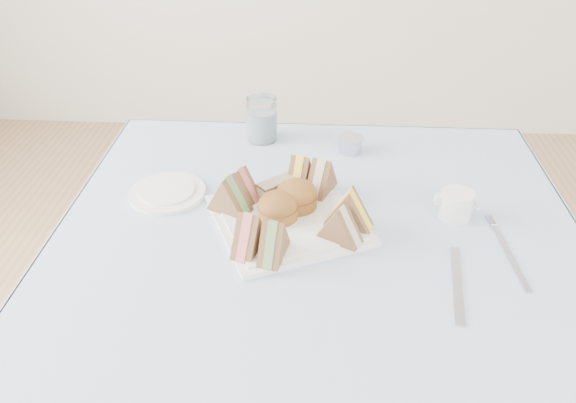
# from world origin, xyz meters

# --- Properties ---
(table) EXTENTS (0.90, 0.90, 0.74)m
(table) POSITION_xyz_m (0.00, 0.00, 0.37)
(table) COLOR brown
(table) RESTS_ON floor
(tablecloth) EXTENTS (1.02, 1.02, 0.01)m
(tablecloth) POSITION_xyz_m (0.00, 0.00, 0.74)
(tablecloth) COLOR #A0B5E2
(tablecloth) RESTS_ON table
(serving_plate) EXTENTS (0.36, 0.36, 0.01)m
(serving_plate) POSITION_xyz_m (-0.06, 0.07, 0.75)
(serving_plate) COLOR white
(serving_plate) RESTS_ON tablecloth
(sandwich_fl_a) EXTENTS (0.07, 0.10, 0.08)m
(sandwich_fl_a) POSITION_xyz_m (-0.12, -0.03, 0.80)
(sandwich_fl_a) COLOR brown
(sandwich_fl_a) RESTS_ON serving_plate
(sandwich_fl_b) EXTENTS (0.06, 0.09, 0.08)m
(sandwich_fl_b) POSITION_xyz_m (-0.08, -0.05, 0.80)
(sandwich_fl_b) COLOR brown
(sandwich_fl_b) RESTS_ON serving_plate
(sandwich_fr_a) EXTENTS (0.10, 0.07, 0.08)m
(sandwich_fr_a) POSITION_xyz_m (0.06, 0.05, 0.80)
(sandwich_fr_a) COLOR brown
(sandwich_fr_a) RESTS_ON serving_plate
(sandwich_fr_b) EXTENTS (0.09, 0.07, 0.07)m
(sandwich_fr_b) POSITION_xyz_m (0.04, 0.00, 0.79)
(sandwich_fr_b) COLOR brown
(sandwich_fr_b) RESTS_ON serving_plate
(sandwich_bl_a) EXTENTS (0.10, 0.08, 0.08)m
(sandwich_bl_a) POSITION_xyz_m (-0.18, 0.09, 0.80)
(sandwich_bl_a) COLOR brown
(sandwich_bl_a) RESTS_ON serving_plate
(sandwich_bl_b) EXTENTS (0.09, 0.07, 0.07)m
(sandwich_bl_b) POSITION_xyz_m (-0.16, 0.13, 0.79)
(sandwich_bl_b) COLOR brown
(sandwich_bl_b) RESTS_ON serving_plate
(sandwich_br_a) EXTENTS (0.07, 0.10, 0.08)m
(sandwich_br_a) POSITION_xyz_m (0.00, 0.17, 0.80)
(sandwich_br_a) COLOR brown
(sandwich_br_a) RESTS_ON serving_plate
(sandwich_br_b) EXTENTS (0.06, 0.09, 0.08)m
(sandwich_br_b) POSITION_xyz_m (-0.04, 0.18, 0.80)
(sandwich_br_b) COLOR brown
(sandwich_br_b) RESTS_ON serving_plate
(scone_left) EXTENTS (0.10, 0.10, 0.05)m
(scone_left) POSITION_xyz_m (-0.08, 0.06, 0.78)
(scone_left) COLOR brown
(scone_left) RESTS_ON serving_plate
(scone_right) EXTENTS (0.12, 0.12, 0.06)m
(scone_right) POSITION_xyz_m (-0.05, 0.10, 0.79)
(scone_right) COLOR brown
(scone_right) RESTS_ON serving_plate
(pastry_slice) EXTENTS (0.08, 0.08, 0.04)m
(pastry_slice) POSITION_xyz_m (-0.09, 0.14, 0.78)
(pastry_slice) COLOR #C7B890
(pastry_slice) RESTS_ON serving_plate
(side_plate) EXTENTS (0.20, 0.20, 0.01)m
(side_plate) POSITION_xyz_m (-0.32, 0.15, 0.75)
(side_plate) COLOR white
(side_plate) RESTS_ON tablecloth
(water_glass) EXTENTS (0.09, 0.09, 0.11)m
(water_glass) POSITION_xyz_m (-0.14, 0.42, 0.80)
(water_glass) COLOR white
(water_glass) RESTS_ON tablecloth
(tea_strainer) EXTENTS (0.08, 0.08, 0.03)m
(tea_strainer) POSITION_xyz_m (0.07, 0.37, 0.76)
(tea_strainer) COLOR #B1B2C5
(tea_strainer) RESTS_ON tablecloth
(knife) EXTENTS (0.04, 0.20, 0.00)m
(knife) POSITION_xyz_m (0.24, -0.10, 0.75)
(knife) COLOR #B1B2C5
(knife) RESTS_ON tablecloth
(fork) EXTENTS (0.02, 0.19, 0.00)m
(fork) POSITION_xyz_m (0.35, -0.02, 0.75)
(fork) COLOR #B1B2C5
(fork) RESTS_ON tablecloth
(creamer_jug) EXTENTS (0.07, 0.07, 0.06)m
(creamer_jug) POSITION_xyz_m (0.27, 0.11, 0.77)
(creamer_jug) COLOR white
(creamer_jug) RESTS_ON tablecloth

